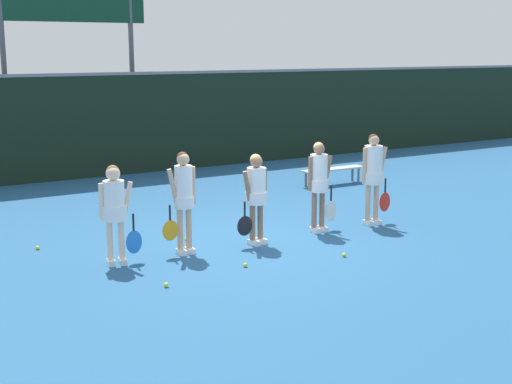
{
  "coord_description": "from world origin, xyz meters",
  "views": [
    {
      "loc": [
        -6.37,
        -10.5,
        3.41
      ],
      "look_at": [
        -0.03,
        0.02,
        0.92
      ],
      "focal_mm": 50.0,
      "sensor_mm": 36.0,
      "label": 1
    }
  ],
  "objects_px": {
    "bench_courtside": "(333,170)",
    "tennis_ball_3": "(38,248)",
    "player_0": "(115,206)",
    "player_1": "(183,194)",
    "player_3": "(319,179)",
    "player_4": "(373,171)",
    "tennis_ball_1": "(187,239)",
    "player_2": "(256,191)",
    "tennis_ball_0": "(166,285)",
    "tennis_ball_4": "(344,255)",
    "scoreboard": "(68,8)",
    "tennis_ball_2": "(245,265)"
  },
  "relations": [
    {
      "from": "tennis_ball_2",
      "to": "tennis_ball_3",
      "type": "bearing_deg",
      "value": 133.52
    },
    {
      "from": "tennis_ball_1",
      "to": "tennis_ball_2",
      "type": "xyz_separation_m",
      "value": [
        0.12,
        -1.91,
        0.0
      ]
    },
    {
      "from": "player_3",
      "to": "scoreboard",
      "type": "bearing_deg",
      "value": 102.08
    },
    {
      "from": "tennis_ball_1",
      "to": "tennis_ball_2",
      "type": "height_order",
      "value": "tennis_ball_2"
    },
    {
      "from": "player_3",
      "to": "player_4",
      "type": "height_order",
      "value": "player_4"
    },
    {
      "from": "scoreboard",
      "to": "bench_courtside",
      "type": "xyz_separation_m",
      "value": [
        4.95,
        -5.4,
        -4.09
      ]
    },
    {
      "from": "player_3",
      "to": "tennis_ball_2",
      "type": "relative_size",
      "value": 24.79
    },
    {
      "from": "scoreboard",
      "to": "player_0",
      "type": "relative_size",
      "value": 3.51
    },
    {
      "from": "bench_courtside",
      "to": "scoreboard",
      "type": "bearing_deg",
      "value": 133.18
    },
    {
      "from": "player_3",
      "to": "tennis_ball_0",
      "type": "bearing_deg",
      "value": -158.34
    },
    {
      "from": "player_0",
      "to": "tennis_ball_2",
      "type": "relative_size",
      "value": 23.44
    },
    {
      "from": "player_2",
      "to": "bench_courtside",
      "type": "bearing_deg",
      "value": 29.31
    },
    {
      "from": "tennis_ball_1",
      "to": "scoreboard",
      "type": "bearing_deg",
      "value": 86.23
    },
    {
      "from": "player_0",
      "to": "player_1",
      "type": "height_order",
      "value": "player_1"
    },
    {
      "from": "tennis_ball_1",
      "to": "tennis_ball_4",
      "type": "relative_size",
      "value": 0.96
    },
    {
      "from": "player_4",
      "to": "tennis_ball_0",
      "type": "distance_m",
      "value": 5.3
    },
    {
      "from": "player_1",
      "to": "tennis_ball_2",
      "type": "height_order",
      "value": "player_1"
    },
    {
      "from": "scoreboard",
      "to": "bench_courtside",
      "type": "height_order",
      "value": "scoreboard"
    },
    {
      "from": "player_4",
      "to": "tennis_ball_1",
      "type": "bearing_deg",
      "value": 172.11
    },
    {
      "from": "bench_courtside",
      "to": "player_1",
      "type": "height_order",
      "value": "player_1"
    },
    {
      "from": "player_4",
      "to": "tennis_ball_1",
      "type": "xyz_separation_m",
      "value": [
        -3.65,
        0.78,
        -1.03
      ]
    },
    {
      "from": "tennis_ball_1",
      "to": "tennis_ball_3",
      "type": "xyz_separation_m",
      "value": [
        -2.45,
        0.79,
        0.0
      ]
    },
    {
      "from": "tennis_ball_0",
      "to": "tennis_ball_4",
      "type": "xyz_separation_m",
      "value": [
        3.16,
        -0.12,
        -0.0
      ]
    },
    {
      "from": "player_0",
      "to": "tennis_ball_0",
      "type": "relative_size",
      "value": 22.33
    },
    {
      "from": "tennis_ball_0",
      "to": "tennis_ball_4",
      "type": "relative_size",
      "value": 1.03
    },
    {
      "from": "player_2",
      "to": "player_0",
      "type": "bearing_deg",
      "value": 166.39
    },
    {
      "from": "bench_courtside",
      "to": "tennis_ball_3",
      "type": "height_order",
      "value": "bench_courtside"
    },
    {
      "from": "player_3",
      "to": "tennis_ball_1",
      "type": "xyz_separation_m",
      "value": [
        -2.42,
        0.68,
        -0.97
      ]
    },
    {
      "from": "player_3",
      "to": "tennis_ball_3",
      "type": "distance_m",
      "value": 5.18
    },
    {
      "from": "player_1",
      "to": "player_0",
      "type": "bearing_deg",
      "value": 178.59
    },
    {
      "from": "bench_courtside",
      "to": "player_3",
      "type": "relative_size",
      "value": 1.05
    },
    {
      "from": "bench_courtside",
      "to": "player_1",
      "type": "distance_m",
      "value": 6.96
    },
    {
      "from": "tennis_ball_4",
      "to": "tennis_ball_1",
      "type": "bearing_deg",
      "value": 128.37
    },
    {
      "from": "tennis_ball_2",
      "to": "tennis_ball_4",
      "type": "bearing_deg",
      "value": -12.22
    },
    {
      "from": "player_3",
      "to": "tennis_ball_1",
      "type": "height_order",
      "value": "player_3"
    },
    {
      "from": "bench_courtside",
      "to": "tennis_ball_1",
      "type": "height_order",
      "value": "bench_courtside"
    },
    {
      "from": "player_3",
      "to": "player_2",
      "type": "bearing_deg",
      "value": -173.67
    },
    {
      "from": "player_1",
      "to": "tennis_ball_1",
      "type": "height_order",
      "value": "player_1"
    },
    {
      "from": "player_2",
      "to": "tennis_ball_2",
      "type": "height_order",
      "value": "player_2"
    },
    {
      "from": "tennis_ball_1",
      "to": "player_1",
      "type": "bearing_deg",
      "value": -117.88
    },
    {
      "from": "player_3",
      "to": "tennis_ball_0",
      "type": "distance_m",
      "value": 4.17
    },
    {
      "from": "scoreboard",
      "to": "player_4",
      "type": "bearing_deg",
      "value": -71.2
    },
    {
      "from": "tennis_ball_3",
      "to": "player_3",
      "type": "bearing_deg",
      "value": -16.86
    },
    {
      "from": "player_0",
      "to": "tennis_ball_4",
      "type": "distance_m",
      "value": 3.83
    },
    {
      "from": "scoreboard",
      "to": "tennis_ball_4",
      "type": "height_order",
      "value": "scoreboard"
    },
    {
      "from": "player_1",
      "to": "tennis_ball_1",
      "type": "bearing_deg",
      "value": 61.71
    },
    {
      "from": "player_0",
      "to": "player_1",
      "type": "relative_size",
      "value": 0.93
    },
    {
      "from": "scoreboard",
      "to": "player_3",
      "type": "relative_size",
      "value": 3.32
    },
    {
      "from": "player_2",
      "to": "tennis_ball_3",
      "type": "xyz_separation_m",
      "value": [
        -3.41,
        1.63,
        -0.92
      ]
    },
    {
      "from": "tennis_ball_1",
      "to": "tennis_ball_3",
      "type": "height_order",
      "value": "tennis_ball_3"
    }
  ]
}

